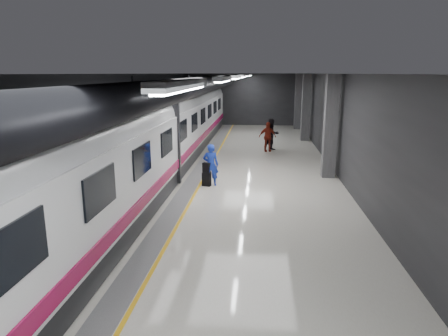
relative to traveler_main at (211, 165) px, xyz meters
name	(u,v)px	position (x,y,z in m)	size (l,w,h in m)	color
ground	(222,186)	(0.48, -0.10, -0.87)	(40.00, 40.00, 0.00)	beige
platform_hall	(218,98)	(0.20, 0.86, 2.67)	(10.02, 40.02, 4.51)	black
train	(143,135)	(-2.76, -0.10, 1.20)	(3.05, 38.00, 4.05)	black
traveler_main	(211,165)	(0.00, 0.00, 0.00)	(0.63, 0.42, 1.74)	#1C26D5
suitcase_main	(207,179)	(-0.17, -0.10, -0.59)	(0.35, 0.22, 0.57)	black
shoulder_bag	(206,168)	(-0.17, -0.11, -0.10)	(0.31, 0.16, 0.41)	black
traveler_far_a	(272,135)	(2.67, 8.04, 0.08)	(0.92, 0.72, 1.89)	black
traveler_far_b	(267,137)	(2.41, 7.67, 0.00)	(1.02, 0.43, 1.74)	maroon
suitcase_far	(269,132)	(2.60, 14.08, -0.64)	(0.31, 0.20, 0.46)	black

